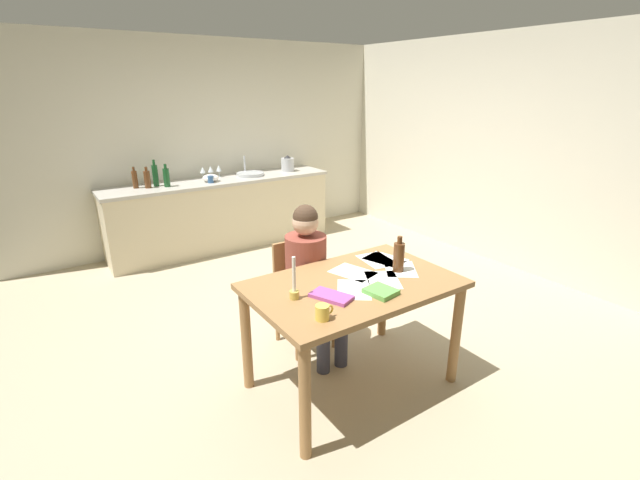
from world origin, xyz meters
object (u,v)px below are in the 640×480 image
object	(u,v)px
dining_table	(353,298)
stovetop_kettle	(288,164)
coffee_mug	(323,312)
bottle_vinegar	(147,179)
chair_at_table	(301,289)
wine_bottle_on_table	(399,257)
book_magazine	(331,296)
bottle_sauce	(166,177)
teacup_on_counter	(211,179)
wine_glass_by_kettle	(211,169)
candlestick	(294,287)
bottle_oil	(135,179)
sink_unit	(250,174)
person_seated	(310,272)
bottle_wine_red	(155,175)
wine_glass_near_sink	(219,168)
wine_glass_back_left	(203,170)
book_cookery	(381,291)
mixing_bowl	(211,178)

from	to	relation	value
dining_table	stovetop_kettle	distance (m)	3.52
coffee_mug	bottle_vinegar	world-z (taller)	bottle_vinegar
chair_at_table	wine_bottle_on_table	size ratio (longest dim) A/B	3.32
coffee_mug	chair_at_table	bearing A→B (deg)	65.25
book_magazine	bottle_sauce	size ratio (longest dim) A/B	0.96
teacup_on_counter	dining_table	bearing A→B (deg)	-93.47
coffee_mug	wine_glass_by_kettle	bearing A→B (deg)	78.49
candlestick	bottle_oil	bearing A→B (deg)	93.50
sink_unit	bottle_vinegar	world-z (taller)	bottle_vinegar
person_seated	bottle_wine_red	world-z (taller)	bottle_wine_red
coffee_mug	wine_glass_near_sink	bearing A→B (deg)	76.85
coffee_mug	wine_glass_by_kettle	distance (m)	3.74
chair_at_table	wine_glass_near_sink	xyz separation A→B (m)	(0.41, 2.70, 0.53)
chair_at_table	book_magazine	bearing A→B (deg)	-108.16
wine_glass_back_left	bottle_oil	bearing A→B (deg)	-173.49
wine_bottle_on_table	stovetop_kettle	size ratio (longest dim) A/B	1.17
book_cookery	sink_unit	distance (m)	3.54
mixing_bowl	sink_unit	bearing A→B (deg)	8.09
candlestick	wine_glass_near_sink	distance (m)	3.47
sink_unit	coffee_mug	bearing A→B (deg)	-109.24
sink_unit	teacup_on_counter	world-z (taller)	sink_unit
dining_table	chair_at_table	xyz separation A→B (m)	(0.00, 0.68, -0.21)
wine_bottle_on_table	bottle_sauce	bearing A→B (deg)	102.34
chair_at_table	wine_glass_near_sink	world-z (taller)	wine_glass_near_sink
book_magazine	wine_bottle_on_table	distance (m)	0.64
book_magazine	person_seated	bearing A→B (deg)	45.12
stovetop_kettle	wine_glass_by_kettle	bearing A→B (deg)	171.90
book_cookery	wine_bottle_on_table	bearing A→B (deg)	21.31
bottle_wine_red	wine_glass_by_kettle	xyz separation A→B (m)	(0.72, 0.12, -0.02)
bottle_sauce	wine_glass_near_sink	bearing A→B (deg)	16.79
wine_bottle_on_table	stovetop_kettle	distance (m)	3.40
book_magazine	book_cookery	distance (m)	0.32
person_seated	mixing_bowl	bearing A→B (deg)	85.33
bottle_sauce	wine_glass_back_left	world-z (taller)	bottle_sauce
sink_unit	wine_glass_by_kettle	xyz separation A→B (m)	(-0.48, 0.15, 0.09)
wine_bottle_on_table	dining_table	bearing A→B (deg)	176.70
bottle_wine_red	wine_glass_back_left	world-z (taller)	bottle_wine_red
book_magazine	wine_glass_by_kettle	xyz separation A→B (m)	(0.56, 3.48, 0.20)
book_cookery	teacup_on_counter	xyz separation A→B (m)	(0.15, 3.31, 0.13)
bottle_wine_red	stovetop_kettle	distance (m)	1.78
bottle_oil	wine_glass_near_sink	world-z (taller)	bottle_oil
sink_unit	wine_glass_back_left	distance (m)	0.61
wine_bottle_on_table	wine_glass_by_kettle	world-z (taller)	wine_glass_by_kettle
person_seated	wine_bottle_on_table	distance (m)	0.71
book_cookery	bottle_sauce	bearing A→B (deg)	86.19
mixing_bowl	wine_glass_near_sink	distance (m)	0.31
coffee_mug	wine_glass_by_kettle	size ratio (longest dim) A/B	0.75
book_cookery	wine_glass_near_sink	xyz separation A→B (m)	(0.38, 3.61, 0.20)
dining_table	wine_glass_near_sink	size ratio (longest dim) A/B	8.90
candlestick	mixing_bowl	xyz separation A→B (m)	(0.66, 3.13, 0.07)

